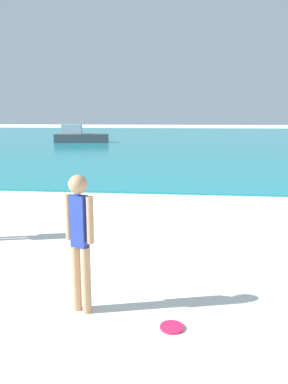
# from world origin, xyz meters

# --- Properties ---
(water) EXTENTS (160.00, 60.00, 0.06)m
(water) POSITION_xyz_m (0.00, 41.56, 0.03)
(water) COLOR teal
(water) RESTS_ON ground
(person_standing) EXTENTS (0.36, 0.22, 1.66)m
(person_standing) POSITION_xyz_m (-0.74, 4.59, 0.95)
(person_standing) COLOR tan
(person_standing) RESTS_ON ground
(frisbee) EXTENTS (0.27, 0.27, 0.03)m
(frisbee) POSITION_xyz_m (0.35, 4.31, 0.01)
(frisbee) COLOR #E51E4C
(frisbee) RESTS_ON ground
(boat_far) EXTENTS (4.69, 2.16, 1.54)m
(boat_far) POSITION_xyz_m (-8.55, 32.30, 0.59)
(boat_far) COLOR #4C4C51
(boat_far) RESTS_ON water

